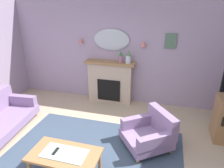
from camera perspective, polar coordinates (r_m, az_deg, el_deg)
The scene contains 13 objects.
floor at distance 3.82m, azimuth -6.89°, elevation -22.46°, with size 7.27×6.40×0.10m, color tan.
wall_back at distance 5.51m, azimuth 3.32°, elevation 8.92°, with size 7.27×0.10×2.77m, color #9E8CA8.
patterned_rug at distance 3.92m, azimuth -5.76°, elevation -19.95°, with size 3.20×2.40×0.01m, color #38475B.
fireplace at distance 5.62m, azimuth -0.56°, elevation 0.54°, with size 1.36×0.36×1.16m.
mantel_vase_right at distance 5.29m, azimuth 2.48°, elevation 7.78°, with size 0.10×0.10×0.34m.
mantel_vase_centre at distance 5.25m, azimuth 4.62°, elevation 7.45°, with size 0.13×0.13×0.35m.
wall_mirror at distance 5.44m, azimuth -0.18°, elevation 12.32°, with size 0.96×0.06×0.56m, color #B2BCC6.
wall_sconce_left at distance 5.69m, azimuth -8.77°, elevation 11.98°, with size 0.14×0.14×0.14m, color #D17066.
wall_sconce_right at distance 5.24m, azimuth 8.82°, elevation 11.14°, with size 0.14×0.14×0.14m, color #D17066.
framed_picture at distance 5.25m, azimuth 16.16°, elevation 11.57°, with size 0.28×0.03×0.36m, color #4C6B56.
coffee_table at distance 3.44m, azimuth -13.17°, elevation -19.16°, with size 1.10×0.60×0.45m.
tv_remote at distance 3.45m, azimuth -15.55°, elevation -17.74°, with size 0.04×0.16×0.02m, color black.
armchair_by_coffee_table at distance 4.06m, azimuth 10.76°, elevation -13.15°, with size 1.14×1.13×0.71m.
Camera 1 is at (1.14, -2.50, 2.60)m, focal length 32.52 mm.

